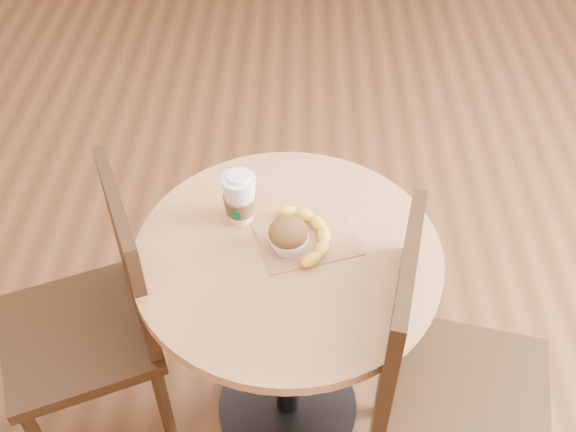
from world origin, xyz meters
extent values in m
plane|color=brown|center=(0.00, 0.00, 0.00)|extent=(7.00, 7.00, 0.00)
cylinder|color=black|center=(0.11, -0.01, 0.01)|extent=(0.44, 0.44, 0.02)
cylinder|color=black|center=(0.11, -0.01, 0.38)|extent=(0.07, 0.07, 0.72)
cylinder|color=tan|center=(0.11, -0.01, 0.73)|extent=(0.76, 0.76, 0.03)
cube|color=#362313|center=(-0.45, -0.05, 0.45)|extent=(0.52, 0.52, 0.04)
cylinder|color=#362313|center=(-0.68, 0.04, 0.22)|extent=(0.04, 0.04, 0.45)
cylinder|color=#362313|center=(-0.36, 0.17, 0.22)|extent=(0.04, 0.04, 0.45)
cylinder|color=#362313|center=(-0.23, -0.14, 0.22)|extent=(0.04, 0.04, 0.45)
cube|color=#362313|center=(-0.29, 0.02, 0.70)|extent=(0.17, 0.36, 0.42)
cube|color=#362313|center=(0.55, -0.23, 0.47)|extent=(0.50, 0.50, 0.04)
cylinder|color=#362313|center=(0.76, -0.09, 0.23)|extent=(0.04, 0.04, 0.47)
cylinder|color=#362313|center=(0.42, -0.02, 0.23)|extent=(0.04, 0.04, 0.47)
cube|color=#362313|center=(0.37, -0.19, 0.73)|extent=(0.12, 0.39, 0.44)
cube|color=#A1714E|center=(0.16, 0.03, 0.75)|extent=(0.28, 0.24, 0.00)
cylinder|color=white|center=(-0.01, 0.10, 0.88)|extent=(0.09, 0.09, 0.01)
cylinder|color=white|center=(-0.01, 0.10, 0.89)|extent=(0.05, 0.05, 0.01)
cylinder|color=#074F30|center=(-0.02, 0.06, 0.80)|extent=(0.03, 0.01, 0.03)
ellipsoid|color=brown|center=(0.11, 0.00, 0.81)|extent=(0.10, 0.10, 0.06)
ellipsoid|color=beige|center=(0.11, 0.00, 0.83)|extent=(0.04, 0.04, 0.02)
camera|label=1|loc=(0.14, -1.10, 1.96)|focal=42.00mm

